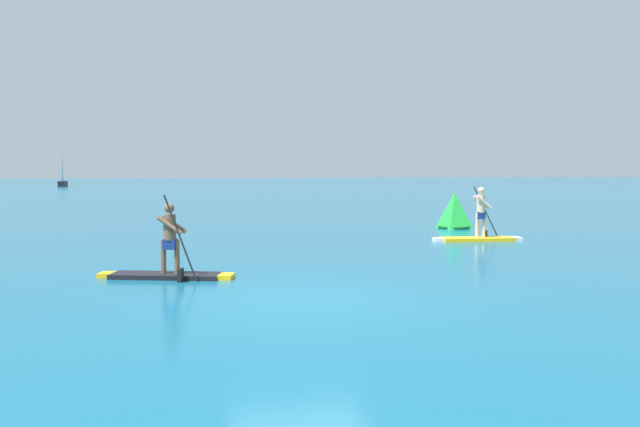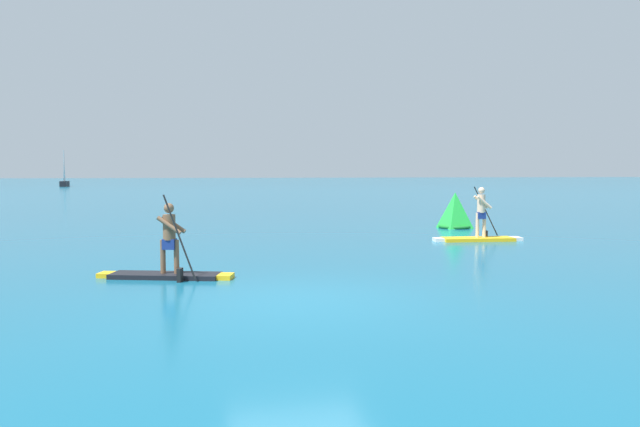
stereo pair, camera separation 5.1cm
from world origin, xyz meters
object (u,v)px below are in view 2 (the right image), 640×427
Objects in this scene: sailboat_left_horizon at (65,181)px; paddleboarder_mid_center at (168,261)px; paddleboarder_far_right at (479,230)px; race_marker_buoy at (455,212)px.

paddleboarder_mid_center is at bearing -171.60° from sailboat_left_horizon.
paddleboarder_far_right reaches higher than race_marker_buoy.
paddleboarder_far_right is at bearing -105.36° from race_marker_buoy.
paddleboarder_far_right is 4.46m from race_marker_buoy.
race_marker_buoy is (10.83, 9.07, 0.29)m from paddleboarder_mid_center.
race_marker_buoy is at bearing -162.79° from sailboat_left_horizon.
paddleboarder_far_right is 85.32m from sailboat_left_horizon.
sailboat_left_horizon reaches higher than race_marker_buoy.
paddleboarder_mid_center reaches higher than paddleboarder_far_right.
paddleboarder_far_right is at bearing 43.49° from paddleboarder_mid_center.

